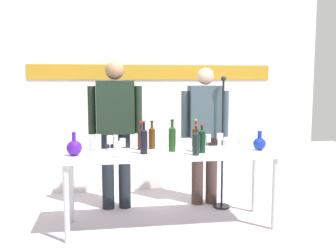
{
  "coord_description": "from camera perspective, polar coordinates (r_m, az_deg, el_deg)",
  "views": [
    {
      "loc": [
        -0.64,
        -3.78,
        1.49
      ],
      "look_at": [
        0.0,
        0.15,
        1.03
      ],
      "focal_mm": 40.86,
      "sensor_mm": 36.0,
      "label": 1
    }
  ],
  "objects": [
    {
      "name": "presenter_left",
      "position": [
        4.47,
        -7.84,
        0.24
      ],
      "size": [
        0.62,
        0.22,
        1.73
      ],
      "color": "black",
      "rests_on": "ground"
    },
    {
      "name": "decanter_blue_right",
      "position": [
        4.11,
        13.48,
        -2.52
      ],
      "size": [
        0.13,
        0.13,
        0.2
      ],
      "color": "navy",
      "rests_on": "display_table"
    },
    {
      "name": "back_wall",
      "position": [
        5.26,
        -2.27,
        6.74
      ],
      "size": [
        4.69,
        0.11,
        3.0
      ],
      "color": "white",
      "rests_on": "ground"
    },
    {
      "name": "wine_bottle_5",
      "position": [
        3.92,
        4.16,
        -1.81
      ],
      "size": [
        0.07,
        0.07,
        0.33
      ],
      "color": "#4B2C0E",
      "rests_on": "display_table"
    },
    {
      "name": "wine_glass_right_4",
      "position": [
        4.22,
        7.75,
        -1.59
      ],
      "size": [
        0.07,
        0.07,
        0.15
      ],
      "color": "white",
      "rests_on": "display_table"
    },
    {
      "name": "wine_bottle_2",
      "position": [
        3.72,
        4.2,
        -2.47
      ],
      "size": [
        0.07,
        0.07,
        0.3
      ],
      "color": "black",
      "rests_on": "display_table"
    },
    {
      "name": "wine_glass_left_2",
      "position": [
        3.77,
        -6.8,
        -2.54
      ],
      "size": [
        0.06,
        0.06,
        0.16
      ],
      "color": "white",
      "rests_on": "display_table"
    },
    {
      "name": "wine_bottle_3",
      "position": [
        3.85,
        5.07,
        -2.11
      ],
      "size": [
        0.08,
        0.08,
        0.3
      ],
      "color": "black",
      "rests_on": "display_table"
    },
    {
      "name": "decanter_blue_left",
      "position": [
        3.81,
        -13.82,
        -3.15
      ],
      "size": [
        0.15,
        0.15,
        0.23
      ],
      "color": "#461590",
      "rests_on": "display_table"
    },
    {
      "name": "wine_glass_right_3",
      "position": [
        3.79,
        8.67,
        -2.75
      ],
      "size": [
        0.07,
        0.07,
        0.14
      ],
      "color": "white",
      "rests_on": "display_table"
    },
    {
      "name": "wine_bottle_1",
      "position": [
        4.01,
        -4.06,
        -1.8
      ],
      "size": [
        0.07,
        0.07,
        0.3
      ],
      "color": "#331915",
      "rests_on": "display_table"
    },
    {
      "name": "wine_glass_right_1",
      "position": [
        4.29,
        9.75,
        -1.58
      ],
      "size": [
        0.07,
        0.07,
        0.15
      ],
      "color": "white",
      "rests_on": "display_table"
    },
    {
      "name": "wine_bottle_0",
      "position": [
        3.79,
        -3.62,
        -2.12
      ],
      "size": [
        0.07,
        0.07,
        0.33
      ],
      "color": "black",
      "rests_on": "display_table"
    },
    {
      "name": "wine_bottle_6",
      "position": [
        3.91,
        0.63,
        -1.76
      ],
      "size": [
        0.07,
        0.07,
        0.33
      ],
      "color": "#183C14",
      "rests_on": "display_table"
    },
    {
      "name": "wine_glass_right_0",
      "position": [
        4.08,
        5.95,
        -1.87
      ],
      "size": [
        0.06,
        0.06,
        0.16
      ],
      "color": "white",
      "rests_on": "display_table"
    },
    {
      "name": "microphone_stand",
      "position": [
        4.56,
        8.08,
        -5.67
      ],
      "size": [
        0.2,
        0.2,
        1.56
      ],
      "color": "black",
      "rests_on": "ground"
    },
    {
      "name": "wine_glass_left_1",
      "position": [
        3.62,
        -7.48,
        -2.97
      ],
      "size": [
        0.07,
        0.07,
        0.16
      ],
      "color": "white",
      "rests_on": "display_table"
    },
    {
      "name": "presenter_right",
      "position": [
        4.62,
        5.53,
        -0.27
      ],
      "size": [
        0.58,
        0.22,
        1.65
      ],
      "color": "#422E29",
      "rests_on": "ground"
    },
    {
      "name": "wine_bottle_4",
      "position": [
        4.07,
        -2.41,
        -1.65
      ],
      "size": [
        0.07,
        0.07,
        0.3
      ],
      "color": "#43260C",
      "rests_on": "display_table"
    },
    {
      "name": "display_table",
      "position": [
        3.91,
        0.35,
        -4.87
      ],
      "size": [
        2.15,
        0.63,
        0.78
      ],
      "color": "white",
      "rests_on": "ground"
    },
    {
      "name": "wine_glass_left_3",
      "position": [
        4.05,
        -10.44,
        -1.9
      ],
      "size": [
        0.07,
        0.07,
        0.17
      ],
      "color": "white",
      "rests_on": "display_table"
    },
    {
      "name": "wine_glass_right_2",
      "position": [
        3.94,
        10.87,
        -2.58
      ],
      "size": [
        0.07,
        0.07,
        0.13
      ],
      "color": "white",
      "rests_on": "display_table"
    },
    {
      "name": "wine_glass_left_0",
      "position": [
        3.72,
        -11.16,
        -2.68
      ],
      "size": [
        0.06,
        0.06,
        0.17
      ],
      "color": "white",
      "rests_on": "display_table"
    },
    {
      "name": "ground_plane",
      "position": [
        4.11,
        0.35,
        -14.61
      ],
      "size": [
        10.0,
        10.0,
        0.0
      ],
      "primitive_type": "plane",
      "color": "#B5ABB5"
    },
    {
      "name": "wine_glass_left_4",
      "position": [
        4.05,
        -8.68,
        -2.08
      ],
      "size": [
        0.06,
        0.06,
        0.15
      ],
      "color": "white",
      "rests_on": "display_table"
    }
  ]
}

